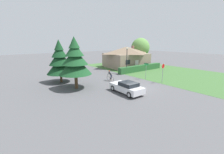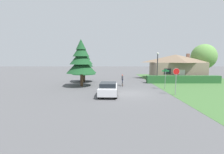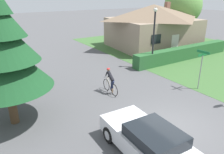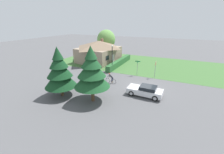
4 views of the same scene
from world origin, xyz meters
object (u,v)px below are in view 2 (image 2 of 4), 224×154
(street_lamp, at_px, (157,64))
(conifer_tall_near, at_px, (81,60))
(stop_sign, at_px, (176,76))
(cottage_house, at_px, (175,66))
(cyclist, at_px, (122,81))
(conifer_tall_far, at_px, (83,63))
(street_name_sign, at_px, (165,75))
(deciduous_tree_right, at_px, (203,57))
(sedan_left_lane, at_px, (108,89))

(street_lamp, relative_size, conifer_tall_near, 0.75)
(stop_sign, bearing_deg, cottage_house, -113.14)
(stop_sign, height_order, conifer_tall_near, conifer_tall_near)
(stop_sign, bearing_deg, cyclist, -47.85)
(cottage_house, relative_size, conifer_tall_near, 1.55)
(stop_sign, distance_m, conifer_tall_near, 12.22)
(stop_sign, distance_m, conifer_tall_far, 14.85)
(stop_sign, xyz_separation_m, street_name_sign, (-0.05, 2.98, -0.19))
(street_lamp, relative_size, deciduous_tree_right, 0.72)
(street_lamp, bearing_deg, cyclist, -157.23)
(street_name_sign, bearing_deg, stop_sign, -89.03)
(street_name_sign, distance_m, deciduous_tree_right, 16.96)
(stop_sign, relative_size, deciduous_tree_right, 0.41)
(cottage_house, relative_size, conifer_tall_far, 1.63)
(deciduous_tree_right, bearing_deg, conifer_tall_near, -156.93)
(stop_sign, xyz_separation_m, conifer_tall_near, (-10.91, 5.24, 1.67))
(cottage_house, distance_m, stop_sign, 14.87)
(cyclist, xyz_separation_m, street_lamp, (5.62, 2.36, 2.25))
(cottage_house, bearing_deg, deciduous_tree_right, 15.92)
(conifer_tall_far, bearing_deg, stop_sign, -39.86)
(deciduous_tree_right, bearing_deg, street_lamp, -148.51)
(cyclist, height_order, stop_sign, stop_sign)
(stop_sign, relative_size, conifer_tall_near, 0.43)
(conifer_tall_near, xyz_separation_m, conifer_tall_far, (-0.45, 4.25, -0.47))
(sedan_left_lane, distance_m, conifer_tall_near, 7.19)
(stop_sign, distance_m, street_lamp, 8.02)
(street_name_sign, bearing_deg, deciduous_tree_right, 45.23)
(conifer_tall_far, bearing_deg, deciduous_tree_right, 13.16)
(street_name_sign, relative_size, conifer_tall_near, 0.39)
(stop_sign, relative_size, conifer_tall_far, 0.46)
(street_lamp, bearing_deg, stop_sign, -93.01)
(cyclist, distance_m, conifer_tall_far, 7.68)
(sedan_left_lane, relative_size, deciduous_tree_right, 0.64)
(street_name_sign, bearing_deg, conifer_tall_near, 168.29)
(cottage_house, xyz_separation_m, sedan_left_lane, (-12.71, -13.81, -1.77))
(sedan_left_lane, relative_size, street_name_sign, 1.70)
(stop_sign, xyz_separation_m, street_lamp, (0.42, 7.94, 1.02))
(sedan_left_lane, xyz_separation_m, street_name_sign, (7.01, 3.05, 1.10))
(sedan_left_lane, height_order, stop_sign, stop_sign)
(sedan_left_lane, distance_m, deciduous_tree_right, 24.31)
(cottage_house, distance_m, sedan_left_lane, 18.85)
(street_lamp, xyz_separation_m, street_name_sign, (-0.47, -4.96, -1.21))
(sedan_left_lane, xyz_separation_m, stop_sign, (7.06, 0.06, 1.30))
(street_lamp, height_order, deciduous_tree_right, deciduous_tree_right)
(conifer_tall_near, bearing_deg, cottage_house, 27.21)
(street_name_sign, height_order, conifer_tall_near, conifer_tall_near)
(cottage_house, bearing_deg, stop_sign, -106.97)
(cottage_house, relative_size, sedan_left_lane, 2.32)
(street_name_sign, relative_size, conifer_tall_far, 0.41)
(street_name_sign, distance_m, conifer_tall_far, 13.12)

